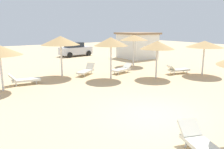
# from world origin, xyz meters

# --- Properties ---
(ground_plane) EXTENTS (80.00, 80.00, 0.00)m
(ground_plane) POSITION_xyz_m (0.00, 0.00, 0.00)
(ground_plane) COLOR #D1B284
(parasol_0) EXTENTS (2.36, 2.36, 2.89)m
(parasol_0) POSITION_xyz_m (2.35, 6.52, 2.58)
(parasol_0) COLOR silver
(parasol_0) RESTS_ON ground
(parasol_1) EXTENTS (2.72, 2.72, 2.56)m
(parasol_1) POSITION_xyz_m (8.82, 3.62, 2.31)
(parasol_1) COLOR silver
(parasol_1) RESTS_ON ground
(parasol_5) EXTENTS (2.74, 2.74, 2.94)m
(parasol_5) POSITION_xyz_m (-0.19, 9.16, 2.61)
(parasol_5) COLOR silver
(parasol_5) RESTS_ON ground
(parasol_7) EXTENTS (2.59, 2.59, 2.86)m
(parasol_7) POSITION_xyz_m (7.12, 9.71, 2.60)
(parasol_7) COLOR silver
(parasol_7) RESTS_ON ground
(parasol_8) EXTENTS (2.41, 2.41, 2.62)m
(parasol_8) POSITION_xyz_m (5.17, 4.90, 2.33)
(parasol_8) COLOR silver
(parasol_8) RESTS_ON ground
(lounger_0) EXTENTS (1.99, 1.06, 0.70)m
(lounger_0) POSITION_xyz_m (4.25, 7.65, 0.32)
(lounger_0) COLOR silver
(lounger_0) RESTS_ON ground
(lounger_1) EXTENTS (1.98, 1.04, 0.72)m
(lounger_1) POSITION_xyz_m (7.62, 4.97, 0.32)
(lounger_1) COLOR silver
(lounger_1) RESTS_ON ground
(lounger_2) EXTENTS (1.26, 1.98, 0.74)m
(lounger_2) POSITION_xyz_m (-0.92, -2.80, 0.32)
(lounger_2) COLOR silver
(lounger_2) RESTS_ON ground
(lounger_4) EXTENTS (1.95, 0.95, 0.76)m
(lounger_4) POSITION_xyz_m (-3.10, 8.30, 0.32)
(lounger_4) COLOR silver
(lounger_4) RESTS_ON ground
(lounger_5) EXTENTS (1.89, 1.55, 0.81)m
(lounger_5) POSITION_xyz_m (1.55, 8.66, 0.33)
(lounger_5) COLOR silver
(lounger_5) RESTS_ON ground
(parked_car) EXTENTS (4.14, 2.28, 1.72)m
(parked_car) POSITION_xyz_m (5.77, 19.35, 0.82)
(parked_car) COLOR silver
(parked_car) RESTS_ON ground
(beach_cabana) EXTENTS (3.87, 4.05, 2.95)m
(beach_cabana) POSITION_xyz_m (10.96, 13.60, 1.50)
(beach_cabana) COLOR white
(beach_cabana) RESTS_ON ground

